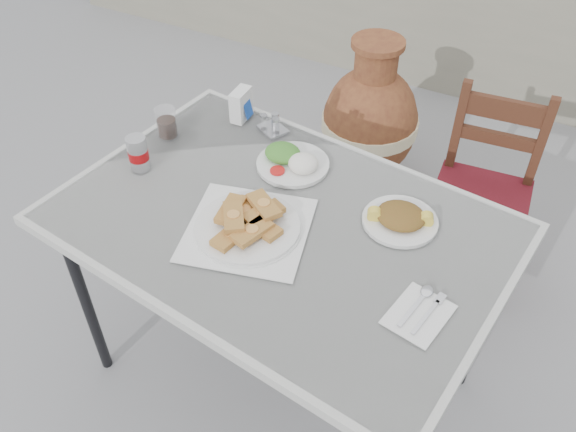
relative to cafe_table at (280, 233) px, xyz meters
The scene contains 12 objects.
ground 0.76m from the cafe_table, 57.35° to the right, with size 80.00×80.00×0.00m, color gray.
cafe_table is the anchor object (origin of this frame).
pide_plate 0.13m from the cafe_table, 126.35° to the right, with size 0.42×0.42×0.07m.
salad_rice_plate 0.27m from the cafe_table, 109.28° to the left, with size 0.24×0.24×0.06m.
salad_chopped_plate 0.36m from the cafe_table, 25.49° to the left, with size 0.22×0.22×0.05m.
soda_can 0.53m from the cafe_table, behind, with size 0.07×0.07×0.12m.
cola_glass 0.59m from the cafe_table, 159.95° to the left, with size 0.07×0.07×0.10m.
napkin_holder 0.57m from the cafe_table, 132.48° to the left, with size 0.06×0.10×0.11m.
condiment_caddy 0.46m from the cafe_table, 121.49° to the left, with size 0.12×0.11×0.07m.
cutlery_napkin 0.50m from the cafe_table, 15.73° to the right, with size 0.16×0.20×0.01m.
chair 1.03m from the cafe_table, 62.11° to the left, with size 0.40×0.40×0.84m.
terracotta_urn 1.26m from the cafe_table, 97.52° to the left, with size 0.46×0.46×0.81m.
Camera 1 is at (0.56, -1.03, 2.03)m, focal length 38.00 mm.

